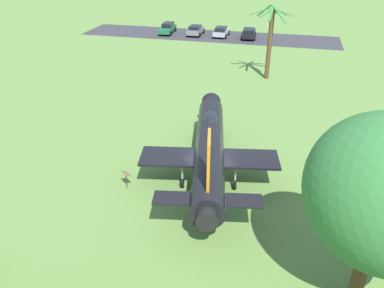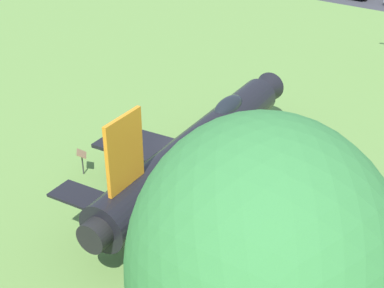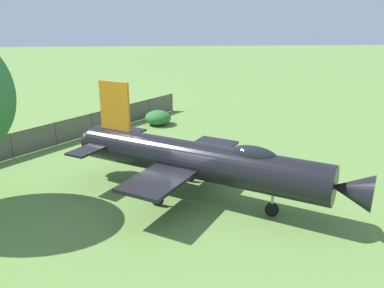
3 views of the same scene
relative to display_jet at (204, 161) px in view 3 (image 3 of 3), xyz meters
name	(u,v)px [view 3 (image 3 of 3)]	position (x,y,z in m)	size (l,w,h in m)	color
ground_plane	(197,198)	(0.32, -0.20, -1.97)	(200.00, 200.00, 0.00)	#668E42
display_jet	(204,161)	(0.00, 0.00, 0.00)	(13.14, 10.10, 5.31)	black
perimeter_fence	(35,139)	(10.19, -7.72, -1.10)	(18.39, 21.75, 1.64)	#4C4238
shrub_near_fence	(158,118)	(2.30, -13.77, -1.39)	(2.09, 2.17, 1.16)	#2D7033
info_plaque	(212,148)	(-1.06, -5.17, -1.12)	(0.64, 0.46, 1.14)	#333333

